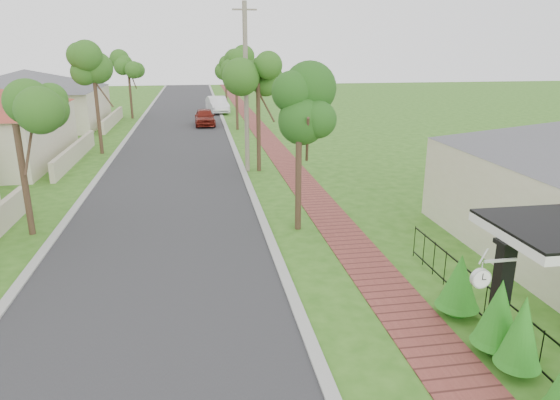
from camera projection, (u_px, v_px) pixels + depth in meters
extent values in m
plane|color=#2D5F16|center=(280.00, 341.00, 11.12)|extent=(160.00, 160.00, 0.00)
cube|color=#28282B|center=(175.00, 158.00, 29.52)|extent=(7.00, 120.00, 0.02)
cube|color=#9E9E99|center=(237.00, 156.00, 30.09)|extent=(0.30, 120.00, 0.10)
cube|color=#9E9E99|center=(111.00, 160.00, 28.96)|extent=(0.30, 120.00, 0.10)
cube|color=brown|center=(279.00, 154.00, 30.49)|extent=(1.50, 120.00, 0.03)
cube|color=black|center=(500.00, 296.00, 10.51)|extent=(0.30, 0.30, 2.52)
cube|color=black|center=(494.00, 343.00, 10.85)|extent=(0.48, 0.48, 0.24)
cube|color=black|center=(508.00, 243.00, 10.16)|extent=(0.42, 0.42, 0.10)
cube|color=black|center=(488.00, 286.00, 11.60)|extent=(0.03, 8.00, 0.03)
cube|color=black|center=(483.00, 317.00, 11.84)|extent=(0.03, 8.00, 0.03)
cylinder|color=black|center=(541.00, 353.00, 9.85)|extent=(0.02, 0.02, 1.00)
cylinder|color=black|center=(520.00, 334.00, 10.48)|extent=(0.02, 0.02, 1.00)
cylinder|color=black|center=(502.00, 318.00, 11.11)|extent=(0.02, 0.02, 1.00)
cylinder|color=black|center=(485.00, 304.00, 11.74)|extent=(0.02, 0.02, 1.00)
cylinder|color=black|center=(470.00, 291.00, 12.36)|extent=(0.02, 0.02, 1.00)
cylinder|color=black|center=(457.00, 279.00, 12.99)|extent=(0.02, 0.02, 1.00)
cylinder|color=black|center=(445.00, 268.00, 13.62)|extent=(0.02, 0.02, 1.00)
cylinder|color=black|center=(434.00, 258.00, 14.25)|extent=(0.02, 0.02, 1.00)
cylinder|color=black|center=(424.00, 249.00, 14.88)|extent=(0.02, 0.02, 1.00)
cylinder|color=black|center=(414.00, 241.00, 15.51)|extent=(0.02, 0.02, 1.00)
cylinder|color=#382619|center=(259.00, 128.00, 25.78)|extent=(0.22, 0.22, 4.55)
sphere|color=#255216|center=(258.00, 80.00, 25.07)|extent=(1.70, 1.70, 1.70)
cylinder|color=#382619|center=(237.00, 98.00, 38.93)|extent=(0.22, 0.22, 4.90)
sphere|color=#255216|center=(236.00, 64.00, 38.17)|extent=(1.70, 1.70, 1.70)
cylinder|color=#382619|center=(226.00, 89.00, 52.24)|extent=(0.22, 0.22, 4.20)
sphere|color=#255216|center=(225.00, 67.00, 51.59)|extent=(1.70, 1.70, 1.70)
cylinder|color=#382619|center=(24.00, 181.00, 16.94)|extent=(0.22, 0.22, 3.85)
sphere|color=#255216|center=(15.00, 121.00, 16.34)|extent=(1.60, 1.60, 1.60)
cylinder|color=#382619|center=(98.00, 114.00, 29.99)|extent=(0.22, 0.22, 4.90)
sphere|color=#255216|center=(93.00, 69.00, 29.23)|extent=(1.70, 1.70, 1.70)
cylinder|color=#382619|center=(130.00, 93.00, 45.13)|extent=(0.22, 0.22, 4.55)
sphere|color=#255216|center=(128.00, 66.00, 44.43)|extent=(1.70, 1.70, 1.70)
sphere|color=#146818|center=(517.00, 358.00, 9.88)|extent=(0.69, 0.69, 0.69)
cone|color=#146818|center=(522.00, 328.00, 9.67)|extent=(0.79, 0.79, 1.38)
sphere|color=#146818|center=(495.00, 337.00, 10.61)|extent=(0.78, 0.78, 0.78)
cone|color=#146818|center=(499.00, 309.00, 10.41)|extent=(0.89, 0.89, 1.35)
sphere|color=#146818|center=(457.00, 302.00, 12.14)|extent=(0.81, 0.81, 0.81)
cone|color=#146818|center=(460.00, 279.00, 11.96)|extent=(0.92, 0.92, 1.25)
cube|color=#BFB299|center=(75.00, 153.00, 28.51)|extent=(0.25, 10.00, 1.00)
cube|color=beige|center=(30.00, 109.00, 40.42)|extent=(11.00, 10.00, 3.00)
pyramid|color=#4C4C51|center=(26.00, 80.00, 39.75)|extent=(15.56, 15.56, 1.60)
cube|color=#BFB299|center=(113.00, 119.00, 41.71)|extent=(0.25, 10.00, 1.00)
imported|color=maroon|center=(205.00, 117.00, 41.45)|extent=(1.71, 4.10, 1.39)
imported|color=white|center=(217.00, 105.00, 49.49)|extent=(2.29, 4.99, 1.59)
cylinder|color=#382619|center=(298.00, 174.00, 17.40)|extent=(0.22, 0.22, 4.11)
sphere|color=#245719|center=(299.00, 111.00, 16.76)|extent=(2.05, 2.05, 2.05)
cylinder|color=gray|center=(246.00, 90.00, 25.17)|extent=(0.24, 0.24, 8.42)
cube|color=gray|center=(245.00, 9.00, 24.06)|extent=(1.20, 0.08, 0.08)
cube|color=silver|center=(501.00, 260.00, 9.78)|extent=(0.69, 0.05, 0.05)
cylinder|color=silver|center=(482.00, 269.00, 9.77)|extent=(0.02, 0.02, 0.29)
cylinder|color=silver|center=(481.00, 278.00, 9.82)|extent=(0.41, 0.10, 0.41)
cylinder|color=white|center=(482.00, 279.00, 9.77)|extent=(0.35, 0.01, 0.35)
cylinder|color=white|center=(479.00, 277.00, 9.88)|extent=(0.35, 0.01, 0.35)
cube|color=black|center=(483.00, 277.00, 9.74)|extent=(0.01, 0.01, 0.14)
cube|color=black|center=(484.00, 280.00, 9.77)|extent=(0.09, 0.01, 0.02)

